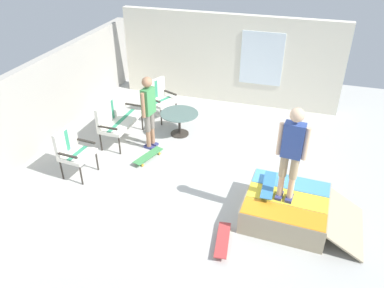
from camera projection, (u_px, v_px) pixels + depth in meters
ground_plane at (209, 180)px, 7.77m from camera, size 12.00×12.00×0.10m
back_wall_cinderblock at (32, 110)px, 8.25m from camera, size 9.00×0.20×1.92m
house_facade at (229, 59)px, 10.33m from camera, size 0.23×6.00×2.42m
skate_ramp at (287, 208)px, 6.63m from camera, size 1.42×2.06×0.46m
patio_bench at (117, 116)px, 8.78m from camera, size 1.27×0.59×1.02m
patio_chair_near_house at (159, 96)px, 9.74m from camera, size 0.79×0.76×1.02m
patio_chair_by_wall at (72, 148)px, 7.59m from camera, size 0.67×0.60×1.02m
patio_table at (179, 119)px, 9.08m from camera, size 0.90×0.90×0.57m
person_watching at (149, 108)px, 8.29m from camera, size 0.47×0.29×1.70m
person_skater at (292, 149)px, 5.98m from camera, size 0.27×0.48×1.69m
skateboard_by_bench at (148, 156)px, 8.31m from camera, size 0.82×0.44×0.10m
skateboard_spare at (223, 240)px, 6.18m from camera, size 0.82×0.30×0.10m
skateboard_on_ramp at (268, 185)px, 6.66m from camera, size 0.80×0.21×0.10m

